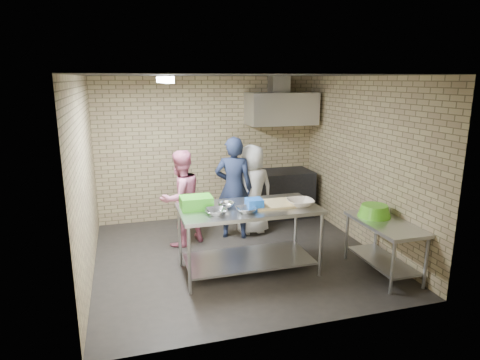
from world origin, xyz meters
name	(u,v)px	position (x,y,z in m)	size (l,w,h in m)	color
floor	(237,256)	(0.00, 0.00, 0.00)	(4.20, 4.20, 0.00)	black
ceiling	(237,75)	(0.00, 0.00, 2.70)	(4.20, 4.20, 0.00)	black
back_wall	(209,149)	(0.00, 2.00, 1.35)	(4.20, 0.06, 2.70)	tan
front_wall	(291,211)	(0.00, -2.00, 1.35)	(4.20, 0.06, 2.70)	tan
left_wall	(85,180)	(-2.10, 0.00, 1.35)	(0.06, 4.00, 2.70)	tan
right_wall	(363,162)	(2.10, 0.00, 1.35)	(0.06, 4.00, 2.70)	tan
prep_table	(248,239)	(0.01, -0.52, 0.47)	(1.90, 0.95, 0.95)	#B0B4B7
side_counter	(383,247)	(1.80, -1.10, 0.38)	(0.60, 1.20, 0.75)	silver
stove	(280,193)	(1.35, 1.65, 0.45)	(1.20, 0.70, 0.90)	black
range_hood	(281,109)	(1.35, 1.70, 2.10)	(1.30, 0.60, 0.60)	silver
hood_duct	(279,84)	(1.35, 1.85, 2.55)	(0.35, 0.30, 0.30)	#A5A8AD
wall_shelf	(292,117)	(1.65, 1.89, 1.92)	(0.80, 0.20, 0.04)	#3F2B19
fluorescent_fixture	(164,80)	(-1.00, 0.00, 2.64)	(0.10, 1.25, 0.08)	white
green_crate	(196,203)	(-0.69, -0.40, 1.03)	(0.42, 0.32, 0.17)	green
blue_tub	(254,204)	(0.06, -0.62, 1.02)	(0.21, 0.21, 0.14)	blue
cutting_board	(273,204)	(0.36, -0.54, 0.97)	(0.58, 0.44, 0.03)	tan
mixing_bowl_a	(216,212)	(-0.49, -0.72, 0.99)	(0.30, 0.30, 0.07)	#ACAEB3
mixing_bowl_b	(226,205)	(-0.29, -0.47, 0.98)	(0.23, 0.23, 0.07)	#B7B9BE
mixing_bowl_c	(246,210)	(-0.09, -0.74, 0.98)	(0.27, 0.27, 0.07)	#B2B5B9
ceramic_bowl	(300,203)	(0.71, -0.67, 0.99)	(0.36, 0.36, 0.09)	beige
green_basin	(374,211)	(1.78, -0.85, 0.83)	(0.46, 0.46, 0.17)	#59C626
bottle_red	(280,112)	(1.40, 1.89, 2.03)	(0.07, 0.07, 0.18)	#B22619
bottle_green	(299,112)	(1.80, 1.89, 2.02)	(0.06, 0.06, 0.15)	green
man_navy	(234,188)	(0.16, 0.80, 0.87)	(0.63, 0.42, 1.74)	#161B37
woman_pink	(181,198)	(-0.74, 0.73, 0.78)	(0.76, 0.59, 1.56)	pink
woman_white	(252,190)	(0.52, 0.90, 0.79)	(0.77, 0.50, 1.57)	white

